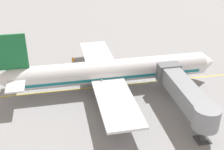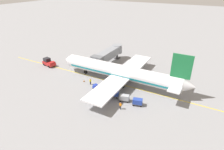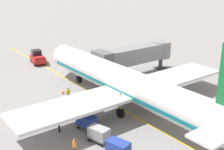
% 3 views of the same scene
% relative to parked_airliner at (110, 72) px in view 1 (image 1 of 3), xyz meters
% --- Properties ---
extents(ground_plane, '(400.00, 400.00, 0.00)m').
position_rel_parked_airliner_xyz_m(ground_plane, '(-0.82, 0.73, -3.19)').
color(ground_plane, gray).
extents(gate_lead_in_line, '(0.24, 80.00, 0.01)m').
position_rel_parked_airliner_xyz_m(gate_lead_in_line, '(-0.82, 0.73, -3.18)').
color(gate_lead_in_line, gold).
rests_on(gate_lead_in_line, ground).
extents(parked_airliner, '(30.03, 37.22, 10.63)m').
position_rel_parked_airliner_xyz_m(parked_airliner, '(0.00, 0.00, 0.00)').
color(parked_airliner, silver).
rests_on(parked_airliner, ground).
extents(jet_bridge, '(15.30, 3.50, 4.98)m').
position_rel_parked_airliner_xyz_m(jet_bridge, '(9.40, 9.08, 0.27)').
color(jet_bridge, gray).
rests_on(jet_bridge, ground).
extents(baggage_tug_lead, '(2.02, 2.76, 1.62)m').
position_rel_parked_airliner_xyz_m(baggage_tug_lead, '(-6.46, 3.31, -2.47)').
color(baggage_tug_lead, '#1E339E').
rests_on(baggage_tug_lead, ground).
extents(baggage_cart_front, '(1.83, 2.98, 1.58)m').
position_rel_parked_airliner_xyz_m(baggage_cart_front, '(-6.98, -1.80, -2.24)').
color(baggage_cart_front, '#4C4C51').
rests_on(baggage_cart_front, ground).
extents(baggage_cart_second_in_train, '(1.83, 2.98, 1.58)m').
position_rel_parked_airliner_xyz_m(baggage_cart_second_in_train, '(-7.40, -4.69, -2.24)').
color(baggage_cart_second_in_train, '#4C4C51').
rests_on(baggage_cart_second_in_train, ground).
extents(baggage_cart_third_in_train, '(1.83, 2.98, 1.58)m').
position_rel_parked_airliner_xyz_m(baggage_cart_third_in_train, '(-7.42, -7.89, -2.24)').
color(baggage_cart_third_in_train, '#4C4C51').
rests_on(baggage_cart_third_in_train, ground).
extents(ground_crew_wing_walker, '(0.31, 0.73, 1.69)m').
position_rel_parked_airliner_xyz_m(ground_crew_wing_walker, '(-10.51, -5.26, -2.23)').
color(ground_crew_wing_walker, '#232328').
rests_on(ground_crew_wing_walker, ground).
extents(ground_crew_loader, '(0.72, 0.32, 1.69)m').
position_rel_parked_airliner_xyz_m(ground_crew_loader, '(-4.69, 6.50, -2.23)').
color(ground_crew_loader, '#232328').
rests_on(ground_crew_loader, ground).
extents(ground_crew_marshaller, '(0.59, 0.56, 1.69)m').
position_rel_parked_airliner_xyz_m(ground_crew_marshaller, '(-9.69, -0.53, -2.23)').
color(ground_crew_marshaller, '#232328').
rests_on(ground_crew_marshaller, ground).
extents(safety_cone_nose_left, '(0.36, 0.36, 0.59)m').
position_rel_parked_airliner_xyz_m(safety_cone_nose_left, '(-4.25, 8.96, -2.90)').
color(safety_cone_nose_left, black).
rests_on(safety_cone_nose_left, ground).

